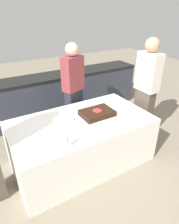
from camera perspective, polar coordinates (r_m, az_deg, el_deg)
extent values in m
plane|color=gray|center=(3.28, -2.12, -13.50)|extent=(14.00, 14.00, 0.00)
cube|color=#333842|center=(4.34, -12.77, 3.75)|extent=(4.40, 0.55, 0.88)
cube|color=black|center=(4.17, -13.44, 9.51)|extent=(4.40, 0.58, 0.04)
cube|color=white|center=(3.05, -2.24, -8.36)|extent=(2.02, 1.12, 0.73)
cube|color=#B7B2AD|center=(2.98, 2.15, -0.93)|extent=(0.51, 0.38, 0.00)
cube|color=black|center=(2.96, 2.16, -0.25)|extent=(0.47, 0.34, 0.08)
cylinder|color=red|center=(2.94, 2.18, 0.44)|extent=(0.13, 0.13, 0.00)
cylinder|color=white|center=(2.86, -6.67, -2.07)|extent=(0.22, 0.22, 0.04)
cylinder|color=white|center=(2.35, -6.59, -10.11)|extent=(0.06, 0.06, 0.00)
cylinder|color=white|center=(2.33, -6.64, -9.39)|extent=(0.01, 0.01, 0.07)
cylinder|color=white|center=(2.28, -6.75, -7.76)|extent=(0.06, 0.06, 0.09)
cylinder|color=white|center=(3.20, -1.92, 1.30)|extent=(0.21, 0.21, 0.00)
cube|color=white|center=(2.64, 7.05, -5.14)|extent=(0.17, 0.12, 0.02)
cube|color=#282833|center=(3.71, -4.36, 0.02)|extent=(0.35, 0.25, 0.87)
cube|color=brown|center=(3.43, -4.80, 10.82)|extent=(0.41, 0.31, 0.58)
sphere|color=#D8AD89|center=(3.33, -5.09, 17.40)|extent=(0.22, 0.22, 0.22)
cube|color=#4C4238|center=(3.64, 14.89, -0.83)|extent=(0.16, 0.33, 0.95)
cube|color=silver|center=(3.35, 16.52, 10.87)|extent=(0.20, 0.39, 0.61)
sphere|color=tan|center=(3.26, 17.55, 17.82)|extent=(0.22, 0.22, 0.22)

